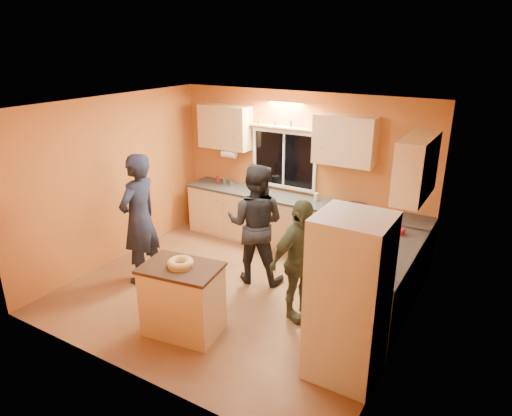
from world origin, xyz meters
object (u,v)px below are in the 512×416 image
Objects in this scene: person_center at (256,224)px; person_right at (299,261)px; person_left at (139,219)px; island at (183,299)px; refrigerator at (349,299)px.

person_center is 1.11× the size of person_right.
person_left is 1.08× the size of person_center.
island is 1.61m from person_left.
refrigerator is 2.23m from person_center.
person_left is at bearing 15.31° from person_center.
person_left is 2.42m from person_right.
person_left reaches higher than refrigerator.
island is at bearing 57.99° from person_left.
island is 0.52× the size of person_left.
person_center is 1.12m from person_right.
island is at bearing 154.26° from person_right.
island is (-1.93, -0.31, -0.45)m from refrigerator.
refrigerator is 1.81× the size of island.
person_center is (0.09, 1.56, 0.44)m from island.
person_center is at bearing 80.39° from person_right.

